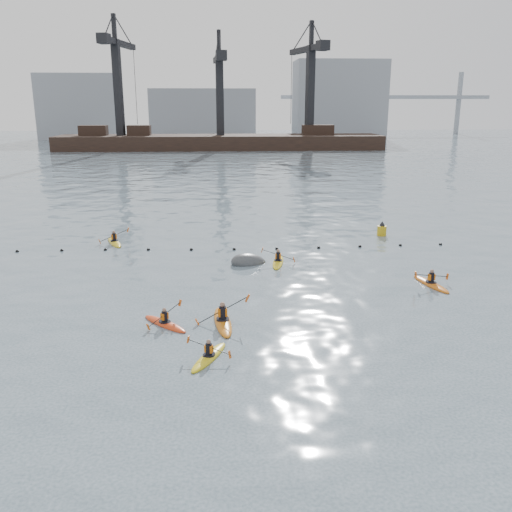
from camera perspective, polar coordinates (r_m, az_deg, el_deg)
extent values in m
plane|color=#3D5059|center=(17.46, -3.98, -18.78)|extent=(400.00, 400.00, 0.00)
sphere|color=black|center=(40.90, -23.83, 0.43)|extent=(0.24, 0.24, 0.24)
sphere|color=black|center=(40.04, -19.76, 0.55)|extent=(0.24, 0.24, 0.24)
sphere|color=black|center=(39.27, -15.57, 0.62)|extent=(0.24, 0.24, 0.24)
sphere|color=black|center=(38.62, -11.26, 0.65)|extent=(0.24, 0.24, 0.24)
sphere|color=black|center=(38.17, -6.82, 0.66)|extent=(0.24, 0.24, 0.24)
sphere|color=black|center=(37.98, -2.31, 0.69)|extent=(0.24, 0.24, 0.24)
sphere|color=black|center=(38.13, 2.20, 0.75)|extent=(0.24, 0.24, 0.24)
sphere|color=black|center=(38.63, 6.62, 0.85)|extent=(0.24, 0.24, 0.24)
sphere|color=black|center=(39.41, 10.88, 0.97)|extent=(0.24, 0.24, 0.24)
sphere|color=black|center=(40.41, 14.95, 1.08)|extent=(0.24, 0.24, 0.24)
sphere|color=black|center=(41.52, 18.84, 1.15)|extent=(0.24, 0.24, 0.24)
cube|color=black|center=(124.72, -3.74, 11.55)|extent=(72.00, 12.00, 4.50)
cube|color=black|center=(127.69, -16.75, 12.54)|extent=(6.00, 3.00, 2.20)
cube|color=black|center=(125.85, -12.20, 12.81)|extent=(5.00, 3.00, 2.20)
cube|color=black|center=(126.41, 6.52, 13.06)|extent=(7.00, 3.00, 2.20)
cube|color=black|center=(126.41, -14.32, 16.73)|extent=(1.85, 1.85, 20.00)
cube|color=black|center=(129.52, -14.17, 20.89)|extent=(4.31, 17.93, 1.20)
cube|color=black|center=(121.13, -15.74, 21.17)|extent=(2.62, 2.94, 2.00)
cube|color=black|center=(127.34, -14.72, 22.35)|extent=(0.93, 0.93, 5.00)
cube|color=black|center=(124.40, -3.83, 16.50)|extent=(1.73, 1.73, 17.00)
cube|color=black|center=(127.00, -3.99, 20.05)|extent=(2.50, 15.05, 1.20)
cube|color=black|center=(119.55, -3.68, 20.32)|extent=(2.42, 2.78, 2.00)
cube|color=black|center=(125.04, -3.93, 21.54)|extent=(0.87, 0.87, 5.00)
cube|color=black|center=(125.98, 5.71, 16.90)|extent=(1.96, 1.96, 19.00)
cube|color=black|center=(128.81, 5.33, 20.85)|extent=(5.56, 16.73, 1.20)
cube|color=black|center=(121.10, 7.06, 21.13)|extent=(2.80, 3.08, 2.00)
cube|color=black|center=(126.81, 5.86, 22.33)|extent=(0.98, 0.98, 5.00)
cube|color=gray|center=(169.25, -17.92, 14.71)|extent=(22.00, 14.00, 18.00)
cube|color=gray|center=(164.50, -5.57, 14.66)|extent=(30.00, 14.00, 14.00)
cube|color=gray|center=(168.03, 8.71, 15.95)|extent=(26.00, 14.00, 22.00)
cube|color=gray|center=(192.36, 13.51, 15.96)|extent=(70.00, 2.00, 1.20)
cylinder|color=gray|center=(186.78, 5.82, 15.70)|extent=(1.60, 1.60, 20.00)
cylinder|color=gray|center=(200.90, 20.54, 14.82)|extent=(1.60, 1.60, 20.00)
ellipsoid|color=#C76A12|center=(25.53, -3.52, -6.95)|extent=(1.12, 3.74, 0.37)
cylinder|color=black|center=(25.48, -3.52, -6.64)|extent=(0.76, 0.76, 0.07)
cylinder|color=black|center=(25.35, -3.54, -5.97)|extent=(0.34, 0.34, 0.60)
cube|color=#D3620B|center=(25.35, -3.54, -5.92)|extent=(0.44, 0.30, 0.39)
sphere|color=#8C6651|center=(25.21, -3.55, -5.12)|extent=(0.24, 0.24, 0.24)
cylinder|color=black|center=(25.31, -3.54, -5.73)|extent=(2.27, 0.28, 1.18)
cube|color=#D85914|center=(25.43, -6.17, -6.98)|extent=(0.24, 0.18, 0.37)
cube|color=#D85914|center=(25.26, -0.91, -4.46)|extent=(0.24, 0.18, 0.37)
ellipsoid|color=yellow|center=(22.26, -4.97, -10.58)|extent=(1.75, 2.86, 0.29)
cylinder|color=black|center=(22.20, -4.98, -10.31)|extent=(0.72, 0.72, 0.05)
cylinder|color=black|center=(22.09, -4.99, -9.72)|extent=(0.27, 0.27, 0.47)
cube|color=#D3620B|center=(22.09, -4.99, -9.68)|extent=(0.38, 0.32, 0.31)
sphere|color=#8C6651|center=(21.96, -5.01, -8.98)|extent=(0.19, 0.19, 0.19)
cylinder|color=black|center=(22.06, -5.00, -9.51)|extent=(1.79, 0.86, 0.41)
cube|color=#D85914|center=(22.38, -7.15, -8.70)|extent=(0.15, 0.16, 0.31)
cube|color=#D85914|center=(21.77, -2.78, -10.33)|extent=(0.15, 0.16, 0.31)
ellipsoid|color=red|center=(25.64, -9.57, -7.07)|extent=(2.45, 2.54, 0.29)
cylinder|color=black|center=(25.60, -9.58, -6.83)|extent=(0.78, 0.78, 0.06)
cylinder|color=black|center=(25.50, -9.61, -6.29)|extent=(0.28, 0.28, 0.48)
cube|color=#D3620B|center=(25.49, -9.61, -6.25)|extent=(0.38, 0.37, 0.31)
sphere|color=#8C6651|center=(25.38, -9.64, -5.62)|extent=(0.19, 0.19, 0.19)
cylinder|color=black|center=(25.47, -9.61, -6.10)|extent=(1.41, 1.34, 0.72)
cube|color=#D85914|center=(25.08, -11.28, -7.33)|extent=(0.20, 0.20, 0.31)
cube|color=#D85914|center=(25.89, -8.00, -4.90)|extent=(0.20, 0.20, 0.31)
ellipsoid|color=yellow|center=(34.87, 2.34, -0.67)|extent=(1.20, 3.28, 0.32)
cylinder|color=black|center=(34.83, 2.34, -0.47)|extent=(0.70, 0.70, 0.06)
cylinder|color=black|center=(34.75, 2.34, -0.02)|extent=(0.30, 0.30, 0.52)
cube|color=#D3620B|center=(34.75, 2.34, 0.01)|extent=(0.39, 0.28, 0.34)
sphere|color=#8C6651|center=(34.66, 2.35, 0.54)|extent=(0.21, 0.21, 0.21)
cylinder|color=black|center=(34.72, 2.35, 0.14)|extent=(2.10, 0.41, 0.67)
cube|color=#D85914|center=(34.73, 0.67, 0.66)|extent=(0.17, 0.16, 0.34)
cube|color=#D85914|center=(34.75, 4.02, -0.38)|extent=(0.17, 0.16, 0.34)
ellipsoid|color=#CA6113|center=(32.19, 17.93, -2.86)|extent=(1.41, 3.35, 0.33)
cylinder|color=black|center=(32.15, 17.95, -2.63)|extent=(0.74, 0.74, 0.06)
cylinder|color=black|center=(32.06, 17.99, -2.14)|extent=(0.31, 0.31, 0.53)
cube|color=#D3620B|center=(32.06, 17.99, -2.11)|extent=(0.41, 0.31, 0.35)
sphere|color=#8C6651|center=(31.96, 18.05, -1.53)|extent=(0.22, 0.22, 0.22)
cylinder|color=black|center=(32.03, 18.01, -1.97)|extent=(2.18, 0.56, 0.38)
cube|color=#D85914|center=(32.68, 19.49, -2.05)|extent=(0.13, 0.16, 0.35)
cube|color=#D85914|center=(31.41, 16.46, -1.88)|extent=(0.13, 0.16, 0.35)
ellipsoid|color=gold|center=(41.16, -14.68, 1.38)|extent=(1.87, 3.29, 0.33)
cylinder|color=black|center=(41.12, -14.69, 1.56)|extent=(0.81, 0.81, 0.06)
cylinder|color=black|center=(41.06, -14.72, 1.95)|extent=(0.31, 0.31, 0.53)
cube|color=#D3620B|center=(41.05, -14.72, 1.98)|extent=(0.43, 0.35, 0.35)
sphere|color=#8C6651|center=(40.98, -14.75, 2.44)|extent=(0.22, 0.22, 0.22)
cylinder|color=black|center=(41.03, -14.73, 2.09)|extent=(2.01, 0.86, 0.76)
cube|color=#D85914|center=(40.93, -16.13, 1.47)|extent=(0.20, 0.19, 0.35)
cube|color=#D85914|center=(41.17, -13.33, 2.71)|extent=(0.20, 0.19, 0.35)
ellipsoid|color=#3F4144|center=(34.82, -0.75, -0.75)|extent=(3.04, 2.36, 1.73)
cylinder|color=gold|center=(43.20, 13.09, 2.51)|extent=(0.71, 0.71, 0.91)
cone|color=black|center=(43.06, 13.15, 3.37)|extent=(0.45, 0.45, 0.35)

